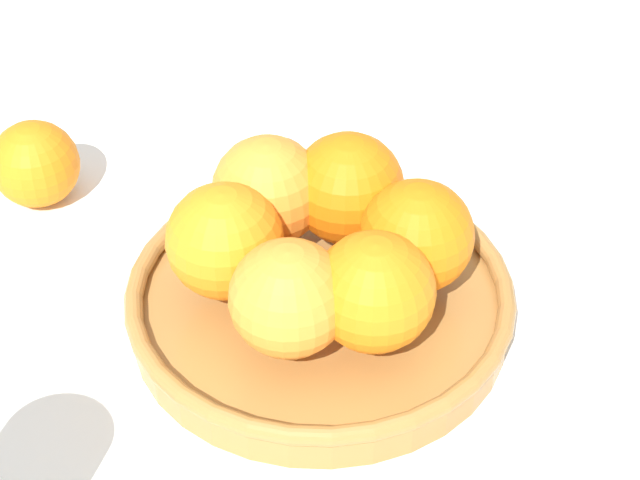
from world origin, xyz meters
TOP-DOWN VIEW (x-y plane):
  - ground_plane at (0.00, 0.00)m, footprint 4.00×4.00m
  - fruit_bowl at (0.00, 0.00)m, footprint 0.26×0.26m
  - orange_pile at (-0.00, -0.00)m, footprint 0.19×0.19m
  - stray_orange at (-0.05, -0.24)m, footprint 0.07×0.07m

SIDE VIEW (x-z plane):
  - ground_plane at x=0.00m, z-range 0.00..0.00m
  - fruit_bowl at x=0.00m, z-range 0.00..0.03m
  - stray_orange at x=-0.05m, z-range 0.00..0.07m
  - orange_pile at x=0.00m, z-range 0.03..0.11m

